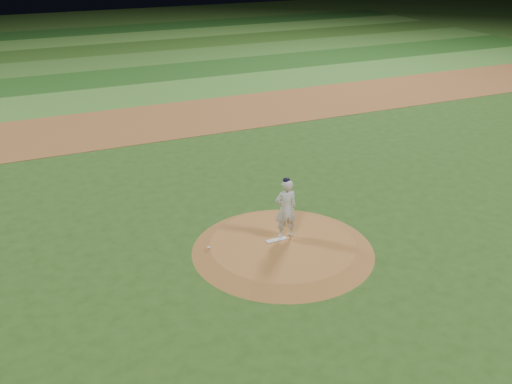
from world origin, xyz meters
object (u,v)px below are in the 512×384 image
(pitcher_on_mound, at_px, (286,209))
(pitching_rubber, at_px, (277,240))
(pitchers_mound, at_px, (283,247))
(rosin_bag, at_px, (209,247))

(pitcher_on_mound, bearing_deg, pitching_rubber, -164.89)
(pitching_rubber, bearing_deg, pitchers_mound, -66.37)
(pitching_rubber, xyz_separation_m, rosin_bag, (-2.05, 0.38, 0.02))
(pitchers_mound, relative_size, pitching_rubber, 8.36)
(rosin_bag, distance_m, pitcher_on_mound, 2.58)
(pitchers_mound, relative_size, pitcher_on_mound, 2.79)
(pitching_rubber, xyz_separation_m, pitcher_on_mound, (0.34, 0.09, 0.95))
(pitchers_mound, distance_m, pitching_rubber, 0.29)
(rosin_bag, bearing_deg, pitching_rubber, -10.49)
(pitching_rubber, height_order, rosin_bag, rosin_bag)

